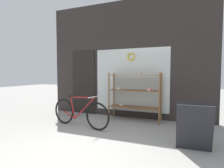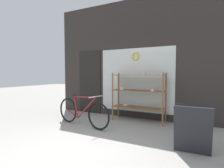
% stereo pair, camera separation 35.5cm
% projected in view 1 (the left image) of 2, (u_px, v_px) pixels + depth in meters
% --- Properties ---
extents(ground_plane, '(30.00, 30.00, 0.00)m').
position_uv_depth(ground_plane, '(75.00, 155.00, 2.88)').
color(ground_plane, gray).
extents(storefront_facade, '(5.12, 0.13, 3.57)m').
position_uv_depth(storefront_facade, '(124.00, 61.00, 5.40)').
color(storefront_facade, '#2D2826').
rests_on(storefront_facade, ground_plane).
extents(display_case, '(1.46, 0.45, 1.37)m').
position_uv_depth(display_case, '(135.00, 92.00, 4.96)').
color(display_case, brown).
rests_on(display_case, ground_plane).
extents(bicycle, '(1.76, 0.49, 0.80)m').
position_uv_depth(bicycle, '(79.00, 112.00, 4.41)').
color(bicycle, black).
rests_on(bicycle, ground_plane).
extents(sandwich_board, '(0.59, 0.40, 0.81)m').
position_uv_depth(sandwich_board, '(194.00, 127.00, 3.05)').
color(sandwich_board, '#232328').
rests_on(sandwich_board, ground_plane).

